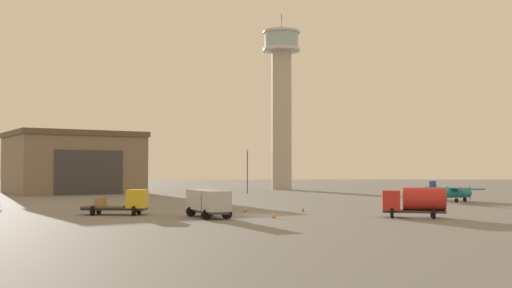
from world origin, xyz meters
TOP-DOWN VIEW (x-y plane):
  - ground_plane at (0.00, 0.00)m, footprint 400.00×400.00m
  - control_tower at (6.25, 74.90)m, footprint 8.48×8.48m
  - hangar at (-35.73, 56.55)m, footprint 31.23×30.58m
  - airplane_teal at (27.47, 23.15)m, footprint 7.86×9.88m
  - truck_box_silver at (-5.17, -3.32)m, footprint 4.82×6.87m
  - truck_flatbed_yellow at (-13.87, 0.16)m, footprint 6.71×3.35m
  - truck_fuel_tanker_red at (14.86, -3.76)m, footprint 6.25×3.86m
  - light_post_east at (-1.49, 52.75)m, footprint 0.44×0.44m
  - traffic_cone_near_left at (1.18, -3.86)m, footprint 0.36×0.36m
  - traffic_cone_near_right at (-1.59, 5.12)m, footprint 0.36×0.36m
  - traffic_cone_mid_apron at (4.82, 5.05)m, footprint 0.36×0.36m

SIDE VIEW (x-z plane):
  - ground_plane at x=0.00m, z-range 0.00..0.00m
  - traffic_cone_near_right at x=-1.59m, z-range 0.00..0.58m
  - traffic_cone_near_left at x=1.18m, z-range 0.00..0.64m
  - traffic_cone_mid_apron at x=4.82m, z-range 0.00..0.67m
  - truck_flatbed_yellow at x=-13.87m, z-range -0.04..2.56m
  - airplane_teal at x=27.47m, z-range -0.10..2.92m
  - truck_box_silver at x=-5.17m, z-range 0.23..2.89m
  - truck_fuel_tanker_red at x=14.86m, z-range 0.18..3.11m
  - light_post_east at x=-1.49m, z-range 0.83..9.31m
  - hangar at x=-35.73m, z-range 0.02..11.84m
  - control_tower at x=6.25m, z-range 1.35..41.62m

